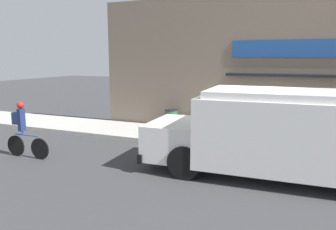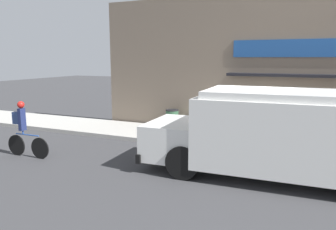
{
  "view_description": "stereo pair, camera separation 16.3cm",
  "coord_description": "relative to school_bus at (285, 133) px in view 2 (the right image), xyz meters",
  "views": [
    {
      "loc": [
        1.59,
        -9.93,
        2.95
      ],
      "look_at": [
        -2.53,
        -0.2,
        1.1
      ],
      "focal_mm": 35.0,
      "sensor_mm": 36.0,
      "label": 1
    },
    {
      "loc": [
        1.74,
        -9.86,
        2.95
      ],
      "look_at": [
        -2.53,
        -0.2,
        1.1
      ],
      "focal_mm": 35.0,
      "sensor_mm": 36.0,
      "label": 2
    }
  ],
  "objects": [
    {
      "name": "school_bus",
      "position": [
        0.0,
        0.0,
        0.0
      ],
      "size": [
        6.47,
        2.76,
        2.18
      ],
      "rotation": [
        0.0,
        0.0,
        0.04
      ],
      "color": "white",
      "rests_on": "ground_plane"
    },
    {
      "name": "sidewalk",
      "position": [
        -1.2,
        2.87,
        -1.07
      ],
      "size": [
        28.0,
        2.47,
        0.15
      ],
      "color": "#ADAAA3",
      "rests_on": "ground_plane"
    },
    {
      "name": "storefront",
      "position": [
        -1.17,
        4.29,
        1.5
      ],
      "size": [
        13.1,
        0.76,
        5.29
      ],
      "color": "#756656",
      "rests_on": "ground_plane"
    },
    {
      "name": "cyclist",
      "position": [
        -7.28,
        -1.23,
        -0.32
      ],
      "size": [
        1.56,
        0.21,
        1.69
      ],
      "rotation": [
        0.0,
        0.0,
        0.02
      ],
      "color": "black",
      "rests_on": "ground_plane"
    },
    {
      "name": "trash_bin",
      "position": [
        -4.56,
        3.72,
        -0.62
      ],
      "size": [
        0.52,
        0.52,
        0.75
      ],
      "color": "#2D5138",
      "rests_on": "sidewalk"
    },
    {
      "name": "ground_plane",
      "position": [
        -1.2,
        1.64,
        -1.15
      ],
      "size": [
        70.0,
        70.0,
        0.0
      ],
      "primitive_type": "plane",
      "color": "#38383A"
    }
  ]
}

